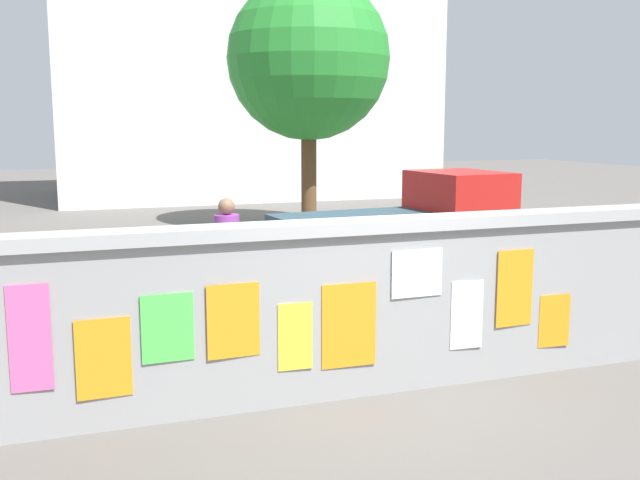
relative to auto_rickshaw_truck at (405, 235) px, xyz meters
The scene contains 10 objects.
ground 4.90m from the auto_rickshaw_truck, 117.04° to the left, with size 60.00×60.00×0.00m, color #605B56.
poster_wall 4.31m from the auto_rickshaw_truck, 120.62° to the right, with size 7.98×0.42×1.71m.
auto_rickshaw_truck is the anchor object (origin of this frame).
motorcycle 4.08m from the auto_rickshaw_truck, 149.79° to the right, with size 1.90×0.56×0.87m.
bicycle_near 5.12m from the auto_rickshaw_truck, 163.27° to the left, with size 1.67×0.55×0.95m.
bicycle_far 5.41m from the auto_rickshaw_truck, behind, with size 1.66×0.59×0.95m.
person_walking 6.02m from the auto_rickshaw_truck, 151.54° to the right, with size 0.48×0.48×1.62m.
person_bystander 2.93m from the auto_rickshaw_truck, behind, with size 0.48×0.48×1.62m.
tree_roadside 7.83m from the auto_rickshaw_truck, 83.06° to the left, with size 3.92×3.92×6.08m.
building_background 16.90m from the auto_rickshaw_truck, 84.93° to the left, with size 13.18×7.19×8.66m.
Camera 1 is at (-2.80, -6.39, 2.62)m, focal length 41.49 mm.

